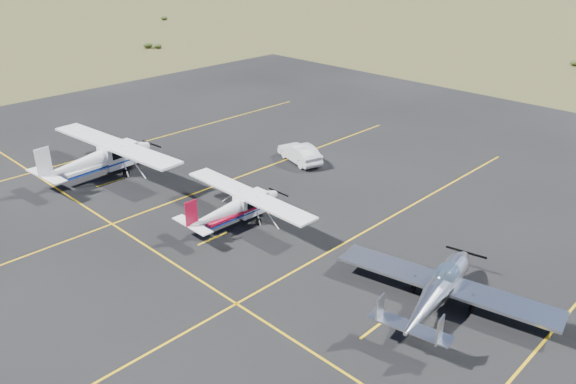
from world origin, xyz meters
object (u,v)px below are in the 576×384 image
aircraft_low_wing (440,288)px  aircraft_cessna (236,207)px  sedan (300,153)px  aircraft_plain (100,158)px

aircraft_low_wing → aircraft_cessna: 12.55m
sedan → aircraft_low_wing: bearing=78.5°
aircraft_plain → sedan: (11.61, -7.77, -0.72)m
aircraft_plain → sedan: 13.99m
aircraft_plain → sedan: size_ratio=3.03×
aircraft_low_wing → aircraft_cessna: size_ratio=1.05×
aircraft_low_wing → sedan: aircraft_low_wing is taller
sedan → aircraft_cessna: bearing=39.0°
aircraft_low_wing → sedan: size_ratio=2.45×
aircraft_low_wing → aircraft_cessna: aircraft_cessna is taller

